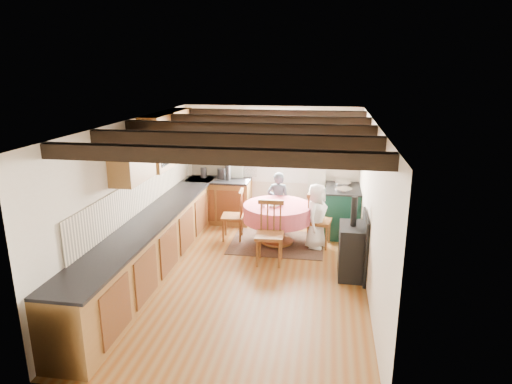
% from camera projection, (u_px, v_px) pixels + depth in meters
% --- Properties ---
extents(floor, '(3.60, 5.50, 0.00)m').
position_uv_depth(floor, '(248.00, 277.00, 6.96)').
color(floor, brown).
rests_on(floor, ground).
extents(ceiling, '(3.60, 5.50, 0.00)m').
position_uv_depth(ceiling, '(247.00, 122.00, 6.31)').
color(ceiling, white).
rests_on(ceiling, ground).
extents(wall_back, '(3.60, 0.00, 2.40)m').
position_uv_depth(wall_back, '(271.00, 164.00, 9.25)').
color(wall_back, silver).
rests_on(wall_back, ground).
extents(wall_front, '(3.60, 0.00, 2.40)m').
position_uv_depth(wall_front, '(192.00, 292.00, 4.03)').
color(wall_front, silver).
rests_on(wall_front, ground).
extents(wall_left, '(0.00, 5.50, 2.40)m').
position_uv_depth(wall_left, '(133.00, 198.00, 6.92)').
color(wall_left, silver).
rests_on(wall_left, ground).
extents(wall_right, '(0.00, 5.50, 2.40)m').
position_uv_depth(wall_right, '(371.00, 209.00, 6.36)').
color(wall_right, silver).
rests_on(wall_right, ground).
extents(beam_a, '(3.60, 0.16, 0.16)m').
position_uv_depth(beam_a, '(210.00, 156.00, 4.43)').
color(beam_a, black).
rests_on(beam_a, ceiling).
extents(beam_b, '(3.60, 0.16, 0.16)m').
position_uv_depth(beam_b, '(232.00, 140.00, 5.38)').
color(beam_b, black).
rests_on(beam_b, ceiling).
extents(beam_c, '(3.60, 0.16, 0.16)m').
position_uv_depth(beam_c, '(247.00, 129.00, 6.33)').
color(beam_c, black).
rests_on(beam_c, ceiling).
extents(beam_d, '(3.60, 0.16, 0.16)m').
position_uv_depth(beam_d, '(258.00, 120.00, 7.28)').
color(beam_d, black).
rests_on(beam_d, ceiling).
extents(beam_e, '(3.60, 0.16, 0.16)m').
position_uv_depth(beam_e, '(267.00, 114.00, 8.23)').
color(beam_e, black).
rests_on(beam_e, ceiling).
extents(splash_left, '(0.02, 4.50, 0.55)m').
position_uv_depth(splash_left, '(142.00, 192.00, 7.20)').
color(splash_left, beige).
rests_on(splash_left, wall_left).
extents(splash_back, '(1.40, 0.02, 0.55)m').
position_uv_depth(splash_back, '(224.00, 163.00, 9.38)').
color(splash_back, beige).
rests_on(splash_back, wall_back).
extents(base_cabinet_left, '(0.60, 5.30, 0.88)m').
position_uv_depth(base_cabinet_left, '(155.00, 244.00, 7.08)').
color(base_cabinet_left, brown).
rests_on(base_cabinet_left, floor).
extents(base_cabinet_back, '(1.30, 0.60, 0.88)m').
position_uv_depth(base_cabinet_back, '(219.00, 201.00, 9.33)').
color(base_cabinet_back, brown).
rests_on(base_cabinet_back, floor).
extents(worktop_left, '(0.64, 5.30, 0.04)m').
position_uv_depth(worktop_left, '(154.00, 217.00, 6.95)').
color(worktop_left, black).
rests_on(worktop_left, base_cabinet_left).
extents(worktop_back, '(1.30, 0.64, 0.04)m').
position_uv_depth(worktop_back, '(219.00, 180.00, 9.19)').
color(worktop_back, black).
rests_on(worktop_back, base_cabinet_back).
extents(wall_cabinet_glass, '(0.34, 1.80, 0.90)m').
position_uv_depth(wall_cabinet_glass, '(168.00, 138.00, 7.82)').
color(wall_cabinet_glass, brown).
rests_on(wall_cabinet_glass, wall_left).
extents(wall_cabinet_solid, '(0.34, 0.90, 0.70)m').
position_uv_depth(wall_cabinet_solid, '(132.00, 157.00, 6.41)').
color(wall_cabinet_solid, brown).
rests_on(wall_cabinet_solid, wall_left).
extents(window_frame, '(1.34, 0.03, 1.54)m').
position_uv_depth(window_frame, '(276.00, 146.00, 9.11)').
color(window_frame, white).
rests_on(window_frame, wall_back).
extents(window_pane, '(1.20, 0.01, 1.40)m').
position_uv_depth(window_pane, '(276.00, 146.00, 9.11)').
color(window_pane, white).
rests_on(window_pane, wall_back).
extents(curtain_left, '(0.35, 0.10, 2.10)m').
position_uv_depth(curtain_left, '(235.00, 169.00, 9.30)').
color(curtain_left, silver).
rests_on(curtain_left, wall_back).
extents(curtain_right, '(0.35, 0.10, 2.10)m').
position_uv_depth(curtain_right, '(317.00, 172.00, 9.03)').
color(curtain_right, silver).
rests_on(curtain_right, wall_back).
extents(curtain_rod, '(2.00, 0.03, 0.03)m').
position_uv_depth(curtain_rod, '(276.00, 116.00, 8.86)').
color(curtain_rod, black).
rests_on(curtain_rod, wall_back).
extents(wall_picture, '(0.04, 0.50, 0.60)m').
position_uv_depth(wall_picture, '(361.00, 147.00, 8.41)').
color(wall_picture, gold).
rests_on(wall_picture, wall_right).
extents(wall_plate, '(0.30, 0.02, 0.30)m').
position_uv_depth(wall_plate, '(323.00, 142.00, 8.92)').
color(wall_plate, silver).
rests_on(wall_plate, wall_back).
extents(rug, '(1.70, 1.32, 0.01)m').
position_uv_depth(rug, '(277.00, 243.00, 8.27)').
color(rug, '#2E2716').
rests_on(rug, floor).
extents(dining_table, '(1.24, 1.24, 0.75)m').
position_uv_depth(dining_table, '(277.00, 224.00, 8.17)').
color(dining_table, '#EC4A6A').
rests_on(dining_table, floor).
extents(chair_near, '(0.46, 0.48, 1.05)m').
position_uv_depth(chair_near, '(270.00, 233.00, 7.31)').
color(chair_near, brown).
rests_on(chair_near, floor).
extents(chair_left, '(0.47, 0.45, 0.97)m').
position_uv_depth(chair_left, '(232.00, 215.00, 8.35)').
color(chair_left, brown).
rests_on(chair_left, floor).
extents(chair_right, '(0.51, 0.49, 1.01)m').
position_uv_depth(chair_right, '(319.00, 219.00, 8.03)').
color(chair_right, brown).
rests_on(chair_right, floor).
extents(aga_range, '(0.66, 1.02, 0.94)m').
position_uv_depth(aga_range, '(342.00, 210.00, 8.66)').
color(aga_range, '#0E3025').
rests_on(aga_range, floor).
extents(cast_iron_stove, '(0.39, 0.64, 1.29)m').
position_uv_depth(cast_iron_stove, '(352.00, 237.00, 6.83)').
color(cast_iron_stove, black).
rests_on(cast_iron_stove, floor).
extents(child_far, '(0.45, 0.31, 1.20)m').
position_uv_depth(child_far, '(278.00, 202.00, 8.74)').
color(child_far, '#37454F').
rests_on(child_far, floor).
extents(child_right, '(0.53, 0.66, 1.19)m').
position_uv_depth(child_right, '(316.00, 216.00, 7.94)').
color(child_right, white).
rests_on(child_right, floor).
extents(bowl_a, '(0.23, 0.23, 0.05)m').
position_uv_depth(bowl_a, '(274.00, 206.00, 7.93)').
color(bowl_a, silver).
rests_on(bowl_a, dining_table).
extents(bowl_b, '(0.30, 0.30, 0.07)m').
position_uv_depth(bowl_b, '(278.00, 203.00, 8.04)').
color(bowl_b, silver).
rests_on(bowl_b, dining_table).
extents(cup, '(0.12, 0.12, 0.09)m').
position_uv_depth(cup, '(263.00, 205.00, 7.92)').
color(cup, silver).
rests_on(cup, dining_table).
extents(canister_tall, '(0.13, 0.13, 0.22)m').
position_uv_depth(canister_tall, '(204.00, 173.00, 9.28)').
color(canister_tall, '#262628').
rests_on(canister_tall, worktop_back).
extents(canister_wide, '(0.19, 0.19, 0.21)m').
position_uv_depth(canister_wide, '(222.00, 173.00, 9.23)').
color(canister_wide, '#262628').
rests_on(canister_wide, worktop_back).
extents(canister_slim, '(0.11, 0.11, 0.30)m').
position_uv_depth(canister_slim, '(228.00, 173.00, 9.08)').
color(canister_slim, '#262628').
rests_on(canister_slim, worktop_back).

